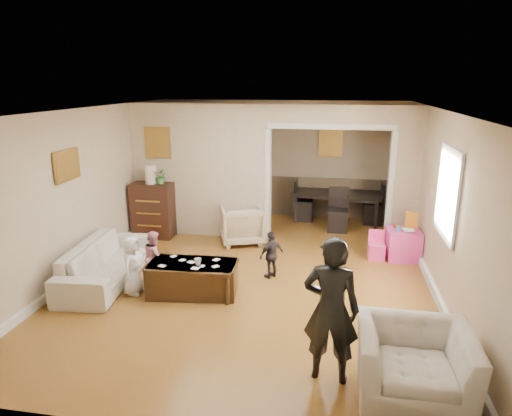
% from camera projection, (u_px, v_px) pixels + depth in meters
% --- Properties ---
extents(floor, '(7.00, 7.00, 0.00)m').
position_uv_depth(floor, '(254.00, 274.00, 7.34)').
color(floor, '#A8732B').
rests_on(floor, ground).
extents(partition_left, '(2.75, 0.18, 2.60)m').
position_uv_depth(partition_left, '(201.00, 171.00, 8.93)').
color(partition_left, '#CCB295').
rests_on(partition_left, ground).
extents(partition_right, '(0.55, 0.18, 2.60)m').
position_uv_depth(partition_right, '(404.00, 178.00, 8.29)').
color(partition_right, '#CCB295').
rests_on(partition_right, ground).
extents(partition_header, '(2.22, 0.18, 0.35)m').
position_uv_depth(partition_header, '(331.00, 114.00, 8.22)').
color(partition_header, '#CCB295').
rests_on(partition_header, partition_right).
extents(window_pane, '(0.03, 0.95, 1.10)m').
position_uv_depth(window_pane, '(449.00, 193.00, 6.10)').
color(window_pane, white).
rests_on(window_pane, ground).
extents(framed_art_partition, '(0.45, 0.03, 0.55)m').
position_uv_depth(framed_art_partition, '(158.00, 143.00, 8.82)').
color(framed_art_partition, brown).
rests_on(framed_art_partition, partition_left).
extents(framed_art_sofa_wall, '(0.03, 0.55, 0.40)m').
position_uv_depth(framed_art_sofa_wall, '(67.00, 165.00, 6.74)').
color(framed_art_sofa_wall, brown).
extents(framed_art_alcove, '(0.45, 0.03, 0.55)m').
position_uv_depth(framed_art_alcove, '(331.00, 143.00, 9.97)').
color(framed_art_alcove, brown).
extents(sofa, '(1.00, 2.16, 0.61)m').
position_uv_depth(sofa, '(106.00, 262.00, 7.03)').
color(sofa, beige).
rests_on(sofa, ground).
extents(armchair_back, '(1.00, 1.01, 0.72)m').
position_uv_depth(armchair_back, '(241.00, 224.00, 8.69)').
color(armchair_back, tan).
rests_on(armchair_back, ground).
extents(armchair_front, '(1.09, 0.96, 0.70)m').
position_uv_depth(armchair_front, '(414.00, 364.00, 4.41)').
color(armchair_front, beige).
rests_on(armchair_front, ground).
extents(dresser, '(0.79, 0.44, 1.08)m').
position_uv_depth(dresser, '(153.00, 210.00, 8.97)').
color(dresser, black).
rests_on(dresser, ground).
extents(table_lamp, '(0.22, 0.22, 0.36)m').
position_uv_depth(table_lamp, '(151.00, 174.00, 8.78)').
color(table_lamp, '#F4E3C7').
rests_on(table_lamp, dresser).
extents(potted_plant, '(0.28, 0.25, 0.32)m').
position_uv_depth(potted_plant, '(161.00, 176.00, 8.75)').
color(potted_plant, '#3A672E').
rests_on(potted_plant, dresser).
extents(coffee_table, '(1.33, 0.77, 0.47)m').
position_uv_depth(coffee_table, '(193.00, 278.00, 6.62)').
color(coffee_table, '#362211').
rests_on(coffee_table, ground).
extents(coffee_cup, '(0.11, 0.11, 0.09)m').
position_uv_depth(coffee_cup, '(198.00, 262.00, 6.48)').
color(coffee_cup, beige).
rests_on(coffee_cup, coffee_table).
extents(play_table, '(0.58, 0.58, 0.52)m').
position_uv_depth(play_table, '(403.00, 244.00, 7.91)').
color(play_table, '#F841A8').
rests_on(play_table, ground).
extents(cereal_box, '(0.20, 0.08, 0.30)m').
position_uv_depth(cereal_box, '(411.00, 220.00, 7.87)').
color(cereal_box, gold).
rests_on(cereal_box, play_table).
extents(cyan_cup, '(0.08, 0.08, 0.08)m').
position_uv_depth(cyan_cup, '(399.00, 228.00, 7.80)').
color(cyan_cup, '#26AFC0').
rests_on(cyan_cup, play_table).
extents(toy_block, '(0.10, 0.09, 0.05)m').
position_uv_depth(toy_block, '(396.00, 226.00, 7.97)').
color(toy_block, '#B53016').
rests_on(toy_block, play_table).
extents(play_bowl, '(0.22, 0.22, 0.05)m').
position_uv_depth(play_bowl, '(408.00, 231.00, 7.71)').
color(play_bowl, white).
rests_on(play_bowl, play_table).
extents(dining_table, '(2.05, 1.36, 0.67)m').
position_uv_depth(dining_table, '(338.00, 207.00, 9.98)').
color(dining_table, black).
rests_on(dining_table, ground).
extents(adult_person, '(0.61, 0.44, 1.57)m').
position_uv_depth(adult_person, '(331.00, 310.00, 4.57)').
color(adult_person, black).
rests_on(adult_person, ground).
extents(child_kneel_a, '(0.30, 0.44, 0.88)m').
position_uv_depth(child_kneel_a, '(133.00, 265.00, 6.56)').
color(child_kneel_a, white).
rests_on(child_kneel_a, ground).
extents(child_kneel_b, '(0.45, 0.49, 0.81)m').
position_uv_depth(child_kneel_b, '(155.00, 257.00, 6.97)').
color(child_kneel_b, pink).
rests_on(child_kneel_b, ground).
extents(child_toddler, '(0.44, 0.45, 0.76)m').
position_uv_depth(child_toddler, '(271.00, 255.00, 7.12)').
color(child_toddler, black).
rests_on(child_toddler, ground).
extents(craft_papers, '(0.87, 0.49, 0.00)m').
position_uv_depth(craft_papers, '(192.00, 263.00, 6.54)').
color(craft_papers, white).
rests_on(craft_papers, coffee_table).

